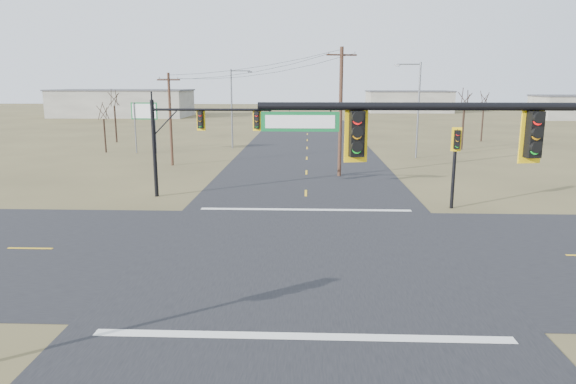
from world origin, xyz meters
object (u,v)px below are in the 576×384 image
object	(u,v)px
mast_arm_far	(205,127)
highway_sign	(145,117)
pedestal_signal_ne	(456,150)
bare_tree_b	(114,97)
streetlight_a	(416,105)
utility_pole_far	(170,117)
streetlight_c	(233,104)
bare_tree_a	(103,111)
bare_tree_d	(484,99)
bare_tree_c	(465,99)
mast_arm_near	(544,166)
utility_pole_near	(341,111)

from	to	relation	value
mast_arm_far	highway_sign	size ratio (longest dim) A/B	1.70
pedestal_signal_ne	bare_tree_b	xyz separation A→B (m)	(-31.89, 32.97, 2.03)
highway_sign	streetlight_a	bearing A→B (deg)	-1.11
utility_pole_far	streetlight_c	size ratio (longest dim) A/B	0.93
streetlight_c	bare_tree_b	world-z (taller)	streetlight_c
highway_sign	bare_tree_a	bearing A→B (deg)	-178.83
mast_arm_far	bare_tree_d	xyz separation A→B (m)	(27.94, 32.96, 0.80)
streetlight_c	bare_tree_a	xyz separation A→B (m)	(-12.91, -4.07, -0.52)
streetlight_a	bare_tree_a	size ratio (longest dim) A/B	1.66
bare_tree_c	highway_sign	bearing A→B (deg)	-172.87
mast_arm_near	bare_tree_b	size ratio (longest dim) A/B	1.53
utility_pole_far	bare_tree_a	bearing A→B (deg)	138.46
bare_tree_a	bare_tree_c	size ratio (longest dim) A/B	0.78
bare_tree_c	bare_tree_a	bearing A→B (deg)	-174.02
mast_arm_far	utility_pole_near	size ratio (longest dim) A/B	0.90
utility_pole_near	highway_sign	size ratio (longest dim) A/B	1.88
highway_sign	streetlight_a	distance (m)	27.20
mast_arm_far	bare_tree_b	distance (m)	34.88
utility_pole_near	mast_arm_near	bearing A→B (deg)	-83.85
bare_tree_a	bare_tree_b	world-z (taller)	bare_tree_b
mast_arm_far	bare_tree_c	distance (m)	33.92
streetlight_a	bare_tree_d	xyz separation A→B (m)	(11.27, 14.87, 0.16)
highway_sign	bare_tree_b	xyz separation A→B (m)	(-6.77, 9.78, 1.70)
mast_arm_far	utility_pole_near	world-z (taller)	utility_pole_near
bare_tree_b	mast_arm_near	bearing A→B (deg)	-60.02
bare_tree_d	pedestal_signal_ne	bearing A→B (deg)	-110.36
mast_arm_near	bare_tree_c	distance (m)	46.08
mast_arm_near	bare_tree_a	distance (m)	48.61
mast_arm_far	utility_pole_far	distance (m)	13.86
pedestal_signal_ne	bare_tree_d	xyz separation A→B (m)	(13.20, 35.57, 1.84)
pedestal_signal_ne	bare_tree_b	bearing A→B (deg)	139.42
utility_pole_far	bare_tree_d	bearing A→B (deg)	31.17
highway_sign	bare_tree_c	xyz separation A→B (m)	(33.54, 4.19, 1.75)
bare_tree_d	highway_sign	bearing A→B (deg)	-162.09
streetlight_c	highway_sign	bearing A→B (deg)	-155.22
pedestal_signal_ne	utility_pole_near	size ratio (longest dim) A/B	0.48
streetlight_c	bare_tree_a	distance (m)	13.55
bare_tree_b	bare_tree_d	size ratio (longest dim) A/B	1.04
utility_pole_far	bare_tree_c	xyz separation A→B (m)	(28.74, 12.08, 1.28)
highway_sign	utility_pole_far	bearing A→B (deg)	-54.55
bare_tree_a	highway_sign	bearing A→B (deg)	-2.97
streetlight_c	bare_tree_b	xyz separation A→B (m)	(-15.33, 5.49, 0.60)
utility_pole_near	streetlight_a	bearing A→B (deg)	52.71
mast_arm_near	streetlight_a	size ratio (longest dim) A/B	1.15
bare_tree_a	bare_tree_b	xyz separation A→B (m)	(-2.41, 9.56, 1.11)
highway_sign	bare_tree_d	bearing A→B (deg)	22.05
mast_arm_near	utility_pole_near	bearing A→B (deg)	84.94
pedestal_signal_ne	streetlight_c	world-z (taller)	streetlight_c
streetlight_c	bare_tree_d	bearing A→B (deg)	13.34
bare_tree_b	bare_tree_c	distance (m)	40.70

